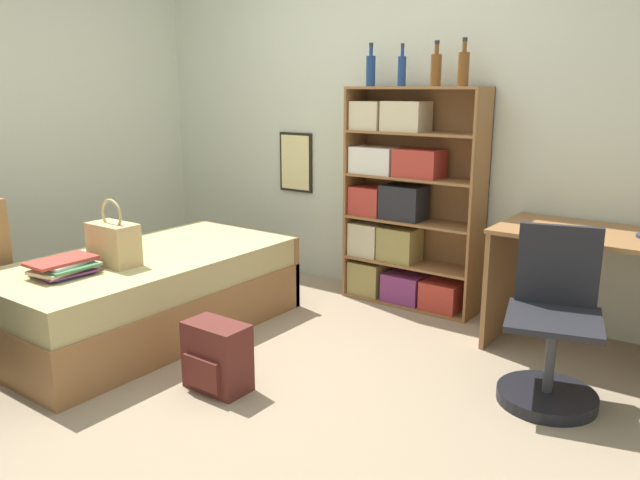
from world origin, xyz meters
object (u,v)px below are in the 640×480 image
object	(u,v)px
bookcase	(400,208)
backpack	(217,357)
bottle_blue	(464,68)
book_stack_on_bed	(63,266)
bottle_green	(371,70)
desk	(612,272)
bottle_clear	(436,69)
bed	(149,293)
desk_chair	(551,348)
handbag	(114,243)
bottle_brown	(402,70)

from	to	relation	value
bookcase	backpack	size ratio (longest dim) A/B	4.29
bottle_blue	backpack	distance (m)	2.35
book_stack_on_bed	bottle_green	xyz separation A→B (m)	(0.78, 1.99, 1.10)
desk	bottle_clear	bearing A→B (deg)	171.59
book_stack_on_bed	bottle_clear	bearing A→B (deg)	57.64
book_stack_on_bed	bookcase	bearing A→B (deg)	62.58
bottle_green	desk	xyz separation A→B (m)	(1.73, -0.17, -1.13)
bed	bottle_blue	distance (m)	2.47
desk_chair	backpack	bearing A→B (deg)	-147.30
bookcase	desk	size ratio (longest dim) A/B	1.20
bed	desk	distance (m)	2.80
bed	bottle_clear	xyz separation A→B (m)	(1.24, 1.46, 1.40)
book_stack_on_bed	desk	bearing A→B (deg)	36.08
handbag	book_stack_on_bed	distance (m)	0.32
backpack	desk	bearing A→B (deg)	45.92
bottle_green	backpack	size ratio (longest dim) A/B	0.82
bookcase	bottle_blue	distance (m)	1.05
handbag	bottle_clear	distance (m)	2.33
bottle_brown	desk	world-z (taller)	bottle_brown
bottle_brown	bottle_clear	bearing A→B (deg)	1.71
bottle_brown	desk_chair	world-z (taller)	bottle_brown
book_stack_on_bed	desk	world-z (taller)	desk
bottle_clear	desk	world-z (taller)	bottle_clear
handbag	desk_chair	bearing A→B (deg)	19.97
bottle_green	desk	size ratio (longest dim) A/B	0.23
handbag	bottle_clear	xyz separation A→B (m)	(1.21, 1.71, 1.01)
bottle_green	book_stack_on_bed	bearing A→B (deg)	-111.26
bottle_brown	desk_chair	xyz separation A→B (m)	(1.36, -0.85, -1.38)
bed	bottle_brown	xyz separation A→B (m)	(0.99, 1.45, 1.40)
desk	desk_chair	size ratio (longest dim) A/B	1.48
bookcase	bottle_clear	xyz separation A→B (m)	(0.23, 0.01, 0.95)
bookcase	bottle_clear	world-z (taller)	bottle_clear
book_stack_on_bed	bed	bearing A→B (deg)	86.97
book_stack_on_bed	bottle_blue	distance (m)	2.70
book_stack_on_bed	bookcase	size ratio (longest dim) A/B	0.25
handbag	bottle_brown	distance (m)	2.20
handbag	backpack	xyz separation A→B (m)	(0.90, -0.07, -0.46)
handbag	book_stack_on_bed	size ratio (longest dim) A/B	1.04
book_stack_on_bed	desk	xyz separation A→B (m)	(2.50, 1.82, -0.03)
backpack	bottle_green	bearing A→B (deg)	95.97
bookcase	desk	xyz separation A→B (m)	(1.47, -0.17, -0.18)
bottle_blue	desk	world-z (taller)	bottle_blue
bottle_green	bottle_clear	xyz separation A→B (m)	(0.50, 0.01, -0.00)
bottle_brown	bottle_blue	xyz separation A→B (m)	(0.46, -0.02, 0.01)
handbag	desk_chair	distance (m)	2.50
bottle_green	bottle_brown	size ratio (longest dim) A/B	1.05
bottle_brown	desk_chair	distance (m)	2.12
desk	backpack	distance (m)	2.25
bottle_blue	desk	bearing A→B (deg)	-8.38
desk_chair	bed	bearing A→B (deg)	-165.83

